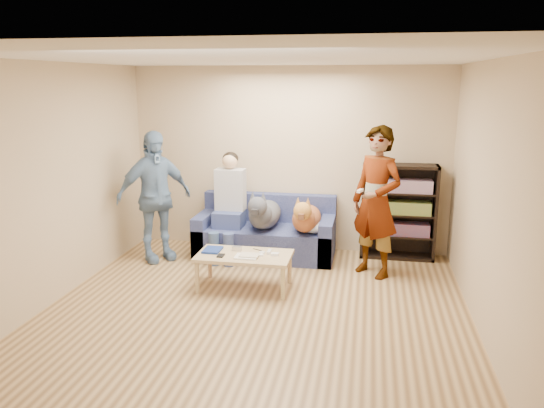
% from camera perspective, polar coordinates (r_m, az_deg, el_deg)
% --- Properties ---
extents(ground, '(5.00, 5.00, 0.00)m').
position_cam_1_polar(ground, '(5.57, -2.30, -12.39)').
color(ground, brown).
rests_on(ground, ground).
extents(ceiling, '(5.00, 5.00, 0.00)m').
position_cam_1_polar(ceiling, '(5.02, -2.59, 15.41)').
color(ceiling, white).
rests_on(ceiling, ground).
extents(wall_back, '(4.50, 0.00, 4.50)m').
position_cam_1_polar(wall_back, '(7.56, 1.80, 4.81)').
color(wall_back, tan).
rests_on(wall_back, ground).
extents(wall_front, '(4.50, 0.00, 4.50)m').
position_cam_1_polar(wall_front, '(2.87, -13.80, -9.91)').
color(wall_front, tan).
rests_on(wall_front, ground).
extents(wall_left, '(0.00, 5.00, 5.00)m').
position_cam_1_polar(wall_left, '(6.05, -23.71, 1.55)').
color(wall_left, tan).
rests_on(wall_left, ground).
extents(wall_right, '(0.00, 5.00, 5.00)m').
position_cam_1_polar(wall_right, '(5.14, 22.82, -0.27)').
color(wall_right, tan).
rests_on(wall_right, ground).
extents(blanket, '(0.43, 0.37, 0.15)m').
position_cam_1_polar(blanket, '(7.07, 4.47, -2.43)').
color(blanket, silver).
rests_on(blanket, sofa).
extents(person_standing_right, '(0.82, 0.78, 1.88)m').
position_cam_1_polar(person_standing_right, '(6.64, 11.16, 0.21)').
color(person_standing_right, gray).
rests_on(person_standing_right, ground).
extents(person_standing_left, '(1.04, 1.04, 1.76)m').
position_cam_1_polar(person_standing_left, '(7.26, -12.54, 0.78)').
color(person_standing_left, '#718BB5').
rests_on(person_standing_left, ground).
extents(held_controller, '(0.08, 0.13, 0.03)m').
position_cam_1_polar(held_controller, '(6.41, 9.45, 1.41)').
color(held_controller, white).
rests_on(held_controller, person_standing_right).
extents(notebook_blue, '(0.20, 0.26, 0.03)m').
position_cam_1_polar(notebook_blue, '(6.37, -6.42, -4.93)').
color(notebook_blue, navy).
rests_on(notebook_blue, coffee_table).
extents(papers, '(0.26, 0.20, 0.02)m').
position_cam_1_polar(papers, '(6.12, -2.77, -5.67)').
color(papers, silver).
rests_on(papers, coffee_table).
extents(magazine, '(0.22, 0.17, 0.01)m').
position_cam_1_polar(magazine, '(6.12, -2.45, -5.51)').
color(magazine, beige).
rests_on(magazine, coffee_table).
extents(camera_silver, '(0.11, 0.06, 0.05)m').
position_cam_1_polar(camera_silver, '(6.35, -3.81, -4.79)').
color(camera_silver, '#B8B7BC').
rests_on(camera_silver, coffee_table).
extents(controller_a, '(0.04, 0.13, 0.03)m').
position_cam_1_polar(controller_a, '(6.25, -0.29, -5.15)').
color(controller_a, silver).
rests_on(controller_a, coffee_table).
extents(controller_b, '(0.09, 0.06, 0.03)m').
position_cam_1_polar(controller_b, '(6.17, 0.31, -5.42)').
color(controller_b, white).
rests_on(controller_b, coffee_table).
extents(headphone_cup_a, '(0.07, 0.07, 0.02)m').
position_cam_1_polar(headphone_cup_a, '(6.16, -1.23, -5.50)').
color(headphone_cup_a, white).
rests_on(headphone_cup_a, coffee_table).
extents(headphone_cup_b, '(0.07, 0.07, 0.02)m').
position_cam_1_polar(headphone_cup_b, '(6.23, -1.08, -5.26)').
color(headphone_cup_b, silver).
rests_on(headphone_cup_b, coffee_table).
extents(pen_orange, '(0.13, 0.06, 0.01)m').
position_cam_1_polar(pen_orange, '(6.08, -3.54, -5.84)').
color(pen_orange, orange).
rests_on(pen_orange, coffee_table).
extents(pen_black, '(0.13, 0.08, 0.01)m').
position_cam_1_polar(pen_black, '(6.36, -1.57, -4.94)').
color(pen_black, black).
rests_on(pen_black, coffee_table).
extents(wallet, '(0.07, 0.12, 0.02)m').
position_cam_1_polar(wallet, '(6.17, -5.53, -5.54)').
color(wallet, black).
rests_on(wallet, coffee_table).
extents(sofa, '(1.90, 0.85, 0.82)m').
position_cam_1_polar(sofa, '(7.43, -0.64, -3.38)').
color(sofa, '#515B93').
rests_on(sofa, ground).
extents(person_seated, '(0.40, 0.73, 1.47)m').
position_cam_1_polar(person_seated, '(7.30, -4.67, 0.25)').
color(person_seated, '#3C4684').
rests_on(person_seated, sofa).
extents(dog_gray, '(0.41, 1.25, 0.60)m').
position_cam_1_polar(dog_gray, '(7.18, -0.91, -1.02)').
color(dog_gray, '#51535C').
rests_on(dog_gray, sofa).
extents(dog_tan, '(0.38, 1.15, 0.55)m').
position_cam_1_polar(dog_tan, '(7.05, 3.67, -1.46)').
color(dog_tan, '#AC5B34').
rests_on(dog_tan, sofa).
extents(coffee_table, '(1.10, 0.60, 0.42)m').
position_cam_1_polar(coffee_table, '(6.24, -3.00, -5.82)').
color(coffee_table, tan).
rests_on(coffee_table, ground).
extents(bookshelf, '(1.00, 0.34, 1.30)m').
position_cam_1_polar(bookshelf, '(7.44, 13.45, -0.57)').
color(bookshelf, black).
rests_on(bookshelf, ground).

